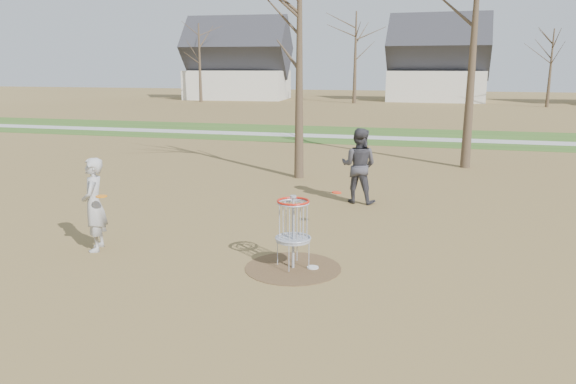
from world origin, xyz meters
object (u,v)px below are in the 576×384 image
object	(u,v)px
player_standing	(94,205)
player_throwing	(359,166)
disc_golf_basket	(293,221)
disc_grounded	(313,267)

from	to	relation	value
player_standing	player_throwing	xyz separation A→B (m)	(4.58, 5.48, 0.08)
player_throwing	disc_golf_basket	size ratio (longest dim) A/B	1.52
disc_golf_basket	player_standing	bearing A→B (deg)	-179.98
player_throwing	disc_grounded	xyz separation A→B (m)	(-0.07, -5.40, -1.01)
disc_grounded	player_standing	bearing A→B (deg)	-178.99
player_standing	disc_golf_basket	bearing A→B (deg)	68.46
player_standing	player_throwing	size ratio (longest dim) A/B	0.93
disc_grounded	disc_golf_basket	size ratio (longest dim) A/B	0.16
player_throwing	player_standing	bearing A→B (deg)	58.03
player_standing	disc_golf_basket	distance (m)	4.15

